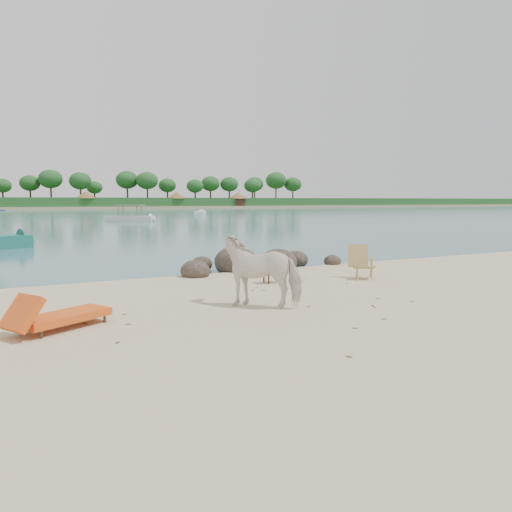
{
  "coord_description": "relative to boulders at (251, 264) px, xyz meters",
  "views": [
    {
      "loc": [
        -5.11,
        -8.3,
        2.3
      ],
      "look_at": [
        0.35,
        2.0,
        1.0
      ],
      "focal_mm": 35.0,
      "sensor_mm": 36.0,
      "label": 1
    }
  ],
  "objects": [
    {
      "name": "boulders",
      "position": [
        0.0,
        0.0,
        0.0
      ],
      "size": [
        6.14,
        2.71,
        1.06
      ],
      "rotation": [
        0.0,
        0.0,
        0.23
      ],
      "color": "#302820",
      "rests_on": "ground"
    },
    {
      "name": "water",
      "position": [
        -2.47,
        83.65,
        -0.2
      ],
      "size": [
        400.0,
        400.0,
        0.0
      ],
      "primitive_type": "plane",
      "color": "#386D71",
      "rests_on": "ground"
    },
    {
      "name": "boat_mid",
      "position": [
        6.21,
        41.71,
        1.31
      ],
      "size": [
        5.73,
        4.97,
        3.03
      ],
      "primitive_type": null,
      "rotation": [
        0.0,
        0.0,
        -0.67
      ],
      "color": "silver",
      "rests_on": "water"
    },
    {
      "name": "deck_chair",
      "position": [
        1.93,
        -3.44,
        0.29
      ],
      "size": [
        0.91,
        0.92,
        0.98
      ],
      "primitive_type": null,
      "rotation": [
        0.0,
        0.0,
        -0.59
      ],
      "color": "tan",
      "rests_on": "ground"
    },
    {
      "name": "boat_far",
      "position": [
        22.88,
        62.56,
        0.16
      ],
      "size": [
        4.23,
        6.14,
        0.72
      ],
      "primitive_type": null,
      "rotation": [
        0.0,
        0.0,
        1.07
      ],
      "color": "silver",
      "rests_on": "water"
    },
    {
      "name": "side_table",
      "position": [
        -0.76,
        -2.83,
        0.03
      ],
      "size": [
        0.59,
        0.39,
        0.47
      ],
      "primitive_type": null,
      "rotation": [
        0.0,
        0.0,
        -0.02
      ],
      "color": "#302313",
      "rests_on": "ground"
    },
    {
      "name": "far_scenery",
      "position": [
        -2.45,
        130.35,
        2.94
      ],
      "size": [
        420.0,
        18.0,
        9.5
      ],
      "color": "#1E4C1E",
      "rests_on": "ground"
    },
    {
      "name": "cow",
      "position": [
        -2.45,
        -5.25,
        0.57
      ],
      "size": [
        1.9,
        1.86,
        1.54
      ],
      "primitive_type": "imported",
      "rotation": [
        0.0,
        0.0,
        3.95
      ],
      "color": "white",
      "rests_on": "ground"
    },
    {
      "name": "far_shore",
      "position": [
        -2.47,
        163.65,
        -0.2
      ],
      "size": [
        420.0,
        90.0,
        1.4
      ],
      "primitive_type": "cube",
      "color": "tan",
      "rests_on": "ground"
    },
    {
      "name": "dead_leaves",
      "position": [
        -1.94,
        -5.52,
        -0.2
      ],
      "size": [
        7.27,
        6.63,
        0.0
      ],
      "color": "brown",
      "rests_on": "ground"
    },
    {
      "name": "lounge_chair",
      "position": [
        -6.52,
        -5.33,
        0.1
      ],
      "size": [
        2.1,
        1.58,
        0.6
      ],
      "primitive_type": null,
      "rotation": [
        0.0,
        0.0,
        0.5
      ],
      "color": "orange",
      "rests_on": "ground"
    }
  ]
}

